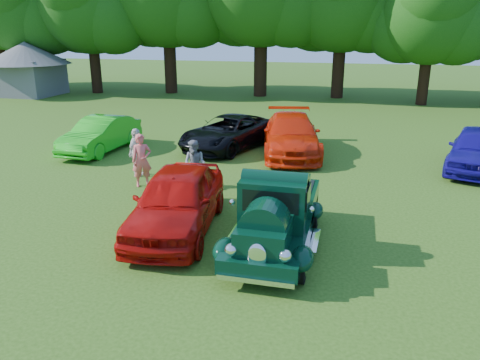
% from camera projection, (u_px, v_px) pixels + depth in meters
% --- Properties ---
extents(ground, '(120.00, 120.00, 0.00)m').
position_uv_depth(ground, '(256.00, 245.00, 11.11)').
color(ground, '#2A4D11').
rests_on(ground, ground).
extents(hero_pickup, '(2.09, 4.49, 1.75)m').
position_uv_depth(hero_pickup, '(276.00, 216.00, 10.84)').
color(hero_pickup, black).
rests_on(hero_pickup, ground).
extents(red_convertible, '(2.42, 4.87, 1.59)m').
position_uv_depth(red_convertible, '(177.00, 200.00, 11.73)').
color(red_convertible, '#B10B07').
rests_on(red_convertible, ground).
extents(back_car_lime, '(1.72, 4.36, 1.41)m').
position_uv_depth(back_car_lime, '(101.00, 134.00, 19.31)').
color(back_car_lime, '#1CB518').
rests_on(back_car_lime, ground).
extents(back_car_black, '(3.78, 5.45, 1.38)m').
position_uv_depth(back_car_black, '(229.00, 132.00, 19.74)').
color(back_car_black, black).
rests_on(back_car_black, ground).
extents(back_car_orange, '(3.18, 5.71, 1.56)m').
position_uv_depth(back_car_orange, '(291.00, 135.00, 18.92)').
color(back_car_orange, red).
rests_on(back_car_orange, ground).
extents(back_car_blue, '(2.96, 4.85, 1.54)m').
position_uv_depth(back_car_blue, '(477.00, 149.00, 16.71)').
color(back_car_blue, '#150B82').
rests_on(back_car_blue, ground).
extents(spectator_pink, '(0.75, 0.68, 1.72)m').
position_uv_depth(spectator_pink, '(142.00, 160.00, 14.99)').
color(spectator_pink, '#DF5E5B').
rests_on(spectator_pink, ground).
extents(spectator_grey, '(0.85, 0.72, 1.56)m').
position_uv_depth(spectator_grey, '(195.00, 164.00, 14.85)').
color(spectator_grey, gray).
rests_on(spectator_grey, ground).
extents(spectator_white, '(0.42, 0.98, 1.67)m').
position_uv_depth(spectator_white, '(136.00, 152.00, 16.05)').
color(spectator_white, silver).
rests_on(spectator_white, ground).
extents(gazebo, '(6.40, 6.40, 3.90)m').
position_uv_depth(gazebo, '(27.00, 63.00, 34.78)').
color(gazebo, slate).
rests_on(gazebo, ground).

